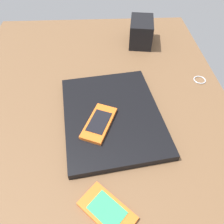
{
  "coord_description": "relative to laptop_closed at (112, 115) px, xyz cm",
  "views": [
    {
      "loc": [
        -36.34,
        -3.75,
        47.38
      ],
      "look_at": [
        1.71,
        -5.6,
        5.0
      ],
      "focal_mm": 34.7,
      "sensor_mm": 36.0,
      "label": 1
    }
  ],
  "objects": [
    {
      "name": "desk_surface",
      "position": [
        -1.71,
        5.6,
        -2.42
      ],
      "size": [
        120.0,
        80.0,
        3.0
      ],
      "primitive_type": "cube",
      "color": "brown",
      "rests_on": "ground"
    },
    {
      "name": "laptop_closed",
      "position": [
        0.0,
        0.0,
        0.0
      ],
      "size": [
        34.92,
        29.22,
        1.83
      ],
      "primitive_type": "cube",
      "rotation": [
        0.0,
        0.0,
        0.14
      ],
      "color": "black",
      "rests_on": "desk_surface"
    },
    {
      "name": "cell_phone_on_laptop",
      "position": [
        -3.8,
        3.41,
        1.42
      ],
      "size": [
        12.98,
        9.62,
        1.07
      ],
      "color": "orange",
      "rests_on": "laptop_closed"
    },
    {
      "name": "cell_phone_on_desk",
      "position": [
        -24.3,
        2.15,
        -0.46
      ],
      "size": [
        11.84,
        12.03,
        0.98
      ],
      "color": "orange",
      "rests_on": "desk_surface"
    },
    {
      "name": "desk_organizer",
      "position": [
        37.71,
        -12.73,
        3.45
      ],
      "size": [
        13.96,
        10.04,
        8.74
      ],
      "primitive_type": "cube",
      "rotation": [
        0.0,
        0.0,
        -0.15
      ],
      "color": "black",
      "rests_on": "desk_surface"
    },
    {
      "name": "key_ring",
      "position": [
        14.0,
        -28.56,
        -0.74
      ],
      "size": [
        3.85,
        3.85,
        0.36
      ],
      "primitive_type": "torus",
      "color": "silver",
      "rests_on": "desk_surface"
    }
  ]
}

